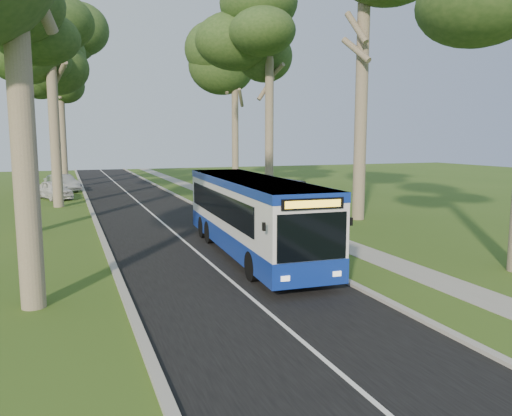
% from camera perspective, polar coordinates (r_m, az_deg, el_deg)
% --- Properties ---
extents(ground, '(120.00, 120.00, 0.00)m').
position_cam_1_polar(ground, '(21.26, 3.14, -4.89)').
color(ground, '#37571B').
rests_on(ground, ground).
extents(road, '(7.00, 100.00, 0.02)m').
position_cam_1_polar(road, '(29.70, -11.05, -1.31)').
color(road, black).
rests_on(road, ground).
extents(kerb_east, '(0.25, 100.00, 0.12)m').
position_cam_1_polar(kerb_east, '(30.48, -4.57, -0.85)').
color(kerb_east, '#9E9B93').
rests_on(kerb_east, ground).
extents(kerb_west, '(0.25, 100.00, 0.12)m').
position_cam_1_polar(kerb_west, '(29.31, -17.81, -1.57)').
color(kerb_west, '#9E9B93').
rests_on(kerb_west, ground).
extents(centre_line, '(0.12, 100.00, 0.00)m').
position_cam_1_polar(centre_line, '(29.70, -11.06, -1.29)').
color(centre_line, white).
rests_on(centre_line, road).
extents(footpath, '(1.50, 100.00, 0.02)m').
position_cam_1_polar(footpath, '(31.46, 0.68, -0.65)').
color(footpath, gray).
rests_on(footpath, ground).
extents(bus, '(3.06, 11.96, 3.14)m').
position_cam_1_polar(bus, '(20.16, -0.55, -0.87)').
color(bus, white).
rests_on(bus, ground).
extents(bus_stop_sign, '(0.16, 0.32, 2.34)m').
position_cam_1_polar(bus_stop_sign, '(21.22, 5.59, -0.89)').
color(bus_stop_sign, gray).
rests_on(bus_stop_sign, ground).
extents(bus_shelter, '(1.89, 3.12, 2.55)m').
position_cam_1_polar(bus_shelter, '(26.16, 3.16, 1.53)').
color(bus_shelter, black).
rests_on(bus_shelter, ground).
extents(litter_bin, '(0.50, 0.50, 0.87)m').
position_cam_1_polar(litter_bin, '(29.39, -0.85, -0.41)').
color(litter_bin, black).
rests_on(litter_bin, ground).
extents(car_white, '(3.12, 4.61, 1.46)m').
position_cam_1_polar(car_white, '(42.12, -22.06, 1.95)').
color(car_white, silver).
rests_on(car_white, ground).
extents(car_silver, '(3.28, 4.82, 1.50)m').
position_cam_1_polar(car_silver, '(47.84, -21.24, 2.68)').
color(car_silver, '#9B9FA3').
rests_on(car_silver, ground).
extents(tree_west_c, '(5.20, 5.20, 15.95)m').
position_cam_1_polar(tree_west_c, '(37.57, -22.58, 18.25)').
color(tree_west_c, '#7A6B56').
rests_on(tree_west_c, ground).
extents(tree_west_d, '(5.20, 5.20, 16.80)m').
position_cam_1_polar(tree_west_d, '(47.59, -24.83, 16.58)').
color(tree_west_d, '#7A6B56').
rests_on(tree_west_d, ground).
extents(tree_west_e, '(5.20, 5.20, 16.87)m').
position_cam_1_polar(tree_west_e, '(57.42, -21.61, 15.20)').
color(tree_west_e, '#7A6B56').
rests_on(tree_west_e, ground).
extents(tree_east_c, '(5.20, 5.20, 15.08)m').
position_cam_1_polar(tree_east_c, '(40.46, 1.56, 17.15)').
color(tree_east_c, '#7A6B56').
rests_on(tree_east_c, ground).
extents(tree_east_d, '(5.20, 5.20, 15.34)m').
position_cam_1_polar(tree_east_d, '(52.03, -2.44, 15.30)').
color(tree_east_d, '#7A6B56').
rests_on(tree_east_d, ground).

